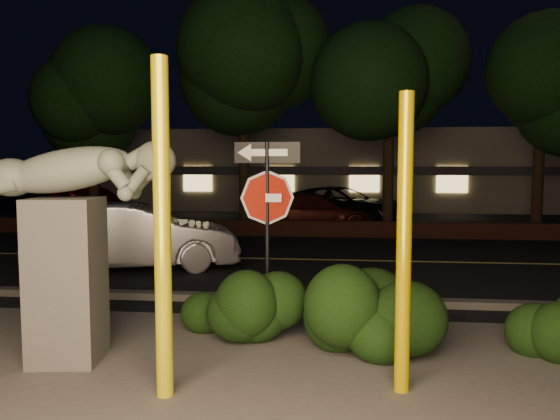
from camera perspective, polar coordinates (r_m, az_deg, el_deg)
The scene contains 22 objects.
ground at distance 16.08m, azimuth 3.03°, elevation -3.39°, with size 90.00×90.00×0.00m, color black.
patio at distance 5.47m, azimuth -4.33°, elevation -19.65°, with size 14.00×6.00×0.02m, color #4C4944.
road at distance 13.12m, azimuth 2.24°, elevation -5.21°, with size 80.00×8.00×0.01m, color black.
lane_marking at distance 13.12m, azimuth 2.24°, elevation -5.15°, with size 80.00×0.12×0.01m, color #CEC152.
curb at distance 9.11m, azimuth 0.32°, elevation -9.29°, with size 80.00×0.25×0.12m, color #4C4944.
brick_wall at distance 17.33m, azimuth 3.29°, elevation -1.97°, with size 40.00×0.35×0.50m, color #4E2819.
parking_lot at distance 23.02m, azimuth 4.08°, elevation -0.93°, with size 40.00×12.00×0.01m, color black.
building at distance 30.89m, azimuth 4.72°, elevation 4.21°, with size 22.00×10.20×4.00m.
tree_far_a at distance 21.13m, azimuth -19.17°, elevation 12.83°, with size 4.60×4.60×7.43m.
tree_far_b at distance 19.76m, azimuth -3.84°, elevation 15.75°, with size 5.20×5.20×8.41m.
tree_far_c at distance 19.06m, azimuth 11.42°, elevation 14.89°, with size 4.80×4.80×7.84m.
tree_far_d at distance 20.52m, azimuth 25.71°, elevation 13.09°, with size 4.40×4.40×7.42m.
yellow_pole_left at distance 5.32m, azimuth -12.19°, elevation -2.13°, with size 0.16×0.16×3.28m, color yellow.
yellow_pole_right at distance 5.46m, azimuth 12.83°, elevation -3.62°, with size 0.15×0.15×2.97m, color #DFBE00.
signpost at distance 7.22m, azimuth -1.35°, elevation 1.23°, with size 0.87×0.06×2.57m.
sculpture at distance 6.62m, azimuth -21.17°, elevation -1.68°, with size 2.38×0.93×2.54m.
hedge_center at distance 7.20m, azimuth -3.91°, elevation -9.51°, with size 1.91×0.89×0.99m, color black.
hedge_right at distance 6.67m, azimuth 11.05°, elevation -9.72°, with size 1.87×1.00×1.22m, color black.
silver_sedan at distance 12.16m, azimuth -14.87°, elevation -2.74°, with size 1.52×4.37×1.44m, color silver.
parked_car_red at distance 21.66m, azimuth -19.19°, elevation 0.54°, with size 1.86×4.63×1.58m, color #6B0410.
parked_car_darkred at distance 19.14m, azimuth 3.36°, elevation -0.16°, with size 1.80×4.42×1.28m, color #471A10.
parked_car_dark at distance 20.53m, azimuth 6.43°, elevation 0.39°, with size 2.42×5.24×1.46m, color black.
Camera 1 is at (0.94, -5.89, 2.26)m, focal length 35.00 mm.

